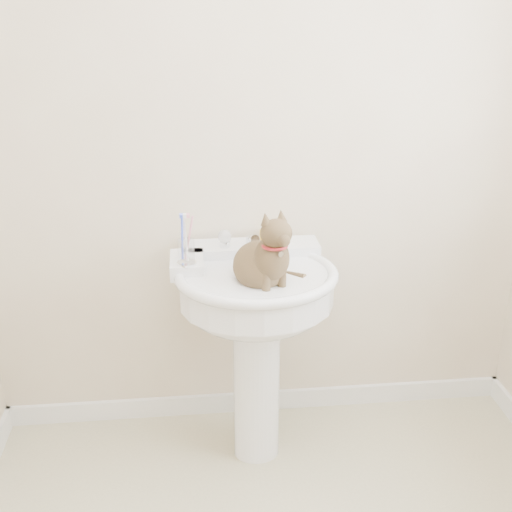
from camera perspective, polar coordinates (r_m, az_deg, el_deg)
name	(u,v)px	position (r m, az deg, el deg)	size (l,w,h in m)	color
wall_back	(261,132)	(2.47, 0.42, 10.97)	(2.20, 0.00, 2.50)	beige
baseboard_back	(260,401)	(2.94, 0.38, -12.73)	(2.20, 0.02, 0.09)	white
pedestal_sink	(256,307)	(2.38, -0.03, -4.60)	(0.61, 0.60, 0.84)	white
faucet	(252,237)	(2.43, -0.34, 1.66)	(0.28, 0.12, 0.14)	silver
soap_bar	(271,235)	(2.53, 1.38, 1.86)	(0.09, 0.06, 0.03)	gold
toothbrush_cup	(186,251)	(2.29, -6.22, 0.42)	(0.07, 0.07, 0.19)	silver
cat	(263,261)	(2.22, 0.65, -0.45)	(0.21, 0.26, 0.39)	brown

